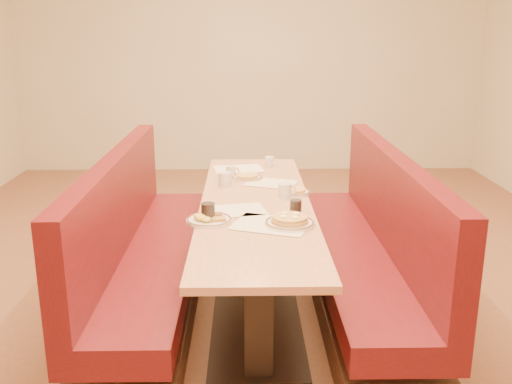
{
  "coord_description": "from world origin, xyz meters",
  "views": [
    {
      "loc": [
        -0.07,
        -3.48,
        1.81
      ],
      "look_at": [
        0.0,
        -0.11,
        0.85
      ],
      "focal_mm": 40.0,
      "sensor_mm": 36.0,
      "label": 1
    }
  ],
  "objects_px": {
    "eggs_plate": "(209,219)",
    "coffee_mug_c": "(270,162)",
    "diner_table": "(256,257)",
    "pancake_plate": "(290,221)",
    "coffee_mug_b": "(225,179)",
    "soda_tumbler_near": "(208,212)",
    "booth_left": "(144,260)",
    "soda_tumbler_mid": "(296,208)",
    "coffee_mug_a": "(285,190)",
    "coffee_mug_d": "(231,171)",
    "booth_right": "(366,258)"
  },
  "relations": [
    {
      "from": "coffee_mug_b",
      "to": "eggs_plate",
      "type": "bearing_deg",
      "value": -115.49
    },
    {
      "from": "booth_left",
      "to": "coffee_mug_a",
      "type": "distance_m",
      "value": 1.03
    },
    {
      "from": "coffee_mug_c",
      "to": "soda_tumbler_near",
      "type": "height_order",
      "value": "soda_tumbler_near"
    },
    {
      "from": "coffee_mug_a",
      "to": "coffee_mug_c",
      "type": "height_order",
      "value": "coffee_mug_a"
    },
    {
      "from": "diner_table",
      "to": "coffee_mug_a",
      "type": "distance_m",
      "value": 0.48
    },
    {
      "from": "coffee_mug_a",
      "to": "coffee_mug_d",
      "type": "bearing_deg",
      "value": 108.61
    },
    {
      "from": "eggs_plate",
      "to": "soda_tumbler_near",
      "type": "height_order",
      "value": "soda_tumbler_near"
    },
    {
      "from": "diner_table",
      "to": "pancake_plate",
      "type": "distance_m",
      "value": 0.63
    },
    {
      "from": "diner_table",
      "to": "pancake_plate",
      "type": "bearing_deg",
      "value": -67.72
    },
    {
      "from": "coffee_mug_b",
      "to": "booth_right",
      "type": "bearing_deg",
      "value": -44.01
    },
    {
      "from": "coffee_mug_c",
      "to": "coffee_mug_a",
      "type": "bearing_deg",
      "value": -64.81
    },
    {
      "from": "soda_tumbler_mid",
      "to": "pancake_plate",
      "type": "bearing_deg",
      "value": -105.59
    },
    {
      "from": "booth_left",
      "to": "pancake_plate",
      "type": "height_order",
      "value": "booth_left"
    },
    {
      "from": "coffee_mug_b",
      "to": "coffee_mug_c",
      "type": "xyz_separation_m",
      "value": [
        0.34,
        0.57,
        -0.01
      ]
    },
    {
      "from": "eggs_plate",
      "to": "booth_right",
      "type": "bearing_deg",
      "value": 20.85
    },
    {
      "from": "booth_left",
      "to": "soda_tumbler_near",
      "type": "bearing_deg",
      "value": -39.34
    },
    {
      "from": "soda_tumbler_near",
      "to": "diner_table",
      "type": "bearing_deg",
      "value": 52.94
    },
    {
      "from": "eggs_plate",
      "to": "coffee_mug_c",
      "type": "bearing_deg",
      "value": 73.25
    },
    {
      "from": "booth_right",
      "to": "coffee_mug_c",
      "type": "bearing_deg",
      "value": 121.34
    },
    {
      "from": "booth_left",
      "to": "coffee_mug_b",
      "type": "xyz_separation_m",
      "value": [
        0.53,
        0.41,
        0.44
      ]
    },
    {
      "from": "coffee_mug_d",
      "to": "booth_left",
      "type": "bearing_deg",
      "value": -139.76
    },
    {
      "from": "booth_right",
      "to": "eggs_plate",
      "type": "relative_size",
      "value": 9.53
    },
    {
      "from": "coffee_mug_a",
      "to": "soda_tumbler_near",
      "type": "distance_m",
      "value": 0.67
    },
    {
      "from": "booth_right",
      "to": "soda_tumbler_near",
      "type": "height_order",
      "value": "booth_right"
    },
    {
      "from": "eggs_plate",
      "to": "coffee_mug_c",
      "type": "xyz_separation_m",
      "value": [
        0.41,
        1.37,
        0.03
      ]
    },
    {
      "from": "booth_left",
      "to": "soda_tumbler_mid",
      "type": "distance_m",
      "value": 1.09
    },
    {
      "from": "diner_table",
      "to": "coffee_mug_a",
      "type": "xyz_separation_m",
      "value": [
        0.2,
        0.11,
        0.42
      ]
    },
    {
      "from": "pancake_plate",
      "to": "coffee_mug_d",
      "type": "height_order",
      "value": "coffee_mug_d"
    },
    {
      "from": "booth_right",
      "to": "eggs_plate",
      "type": "height_order",
      "value": "booth_right"
    },
    {
      "from": "pancake_plate",
      "to": "coffee_mug_b",
      "type": "relative_size",
      "value": 2.28
    },
    {
      "from": "coffee_mug_d",
      "to": "soda_tumbler_mid",
      "type": "distance_m",
      "value": 1.04
    },
    {
      "from": "coffee_mug_d",
      "to": "eggs_plate",
      "type": "bearing_deg",
      "value": -106.0
    },
    {
      "from": "booth_left",
      "to": "coffee_mug_c",
      "type": "distance_m",
      "value": 1.38
    },
    {
      "from": "pancake_plate",
      "to": "coffee_mug_a",
      "type": "distance_m",
      "value": 0.56
    },
    {
      "from": "booth_left",
      "to": "coffee_mug_b",
      "type": "bearing_deg",
      "value": 37.98
    },
    {
      "from": "coffee_mug_c",
      "to": "soda_tumbler_near",
      "type": "bearing_deg",
      "value": -85.91
    },
    {
      "from": "diner_table",
      "to": "booth_left",
      "type": "distance_m",
      "value": 0.73
    },
    {
      "from": "coffee_mug_b",
      "to": "coffee_mug_d",
      "type": "bearing_deg",
      "value": 61.74
    },
    {
      "from": "eggs_plate",
      "to": "coffee_mug_b",
      "type": "bearing_deg",
      "value": 84.93
    },
    {
      "from": "coffee_mug_c",
      "to": "booth_left",
      "type": "bearing_deg",
      "value": -110.3
    },
    {
      "from": "diner_table",
      "to": "coffee_mug_c",
      "type": "height_order",
      "value": "coffee_mug_c"
    },
    {
      "from": "eggs_plate",
      "to": "booth_left",
      "type": "bearing_deg",
      "value": 139.79
    },
    {
      "from": "diner_table",
      "to": "eggs_plate",
      "type": "distance_m",
      "value": 0.61
    },
    {
      "from": "diner_table",
      "to": "coffee_mug_a",
      "type": "height_order",
      "value": "coffee_mug_a"
    },
    {
      "from": "coffee_mug_b",
      "to": "pancake_plate",
      "type": "bearing_deg",
      "value": -85.95
    },
    {
      "from": "soda_tumbler_near",
      "to": "coffee_mug_c",
      "type": "bearing_deg",
      "value": 72.99
    },
    {
      "from": "diner_table",
      "to": "booth_right",
      "type": "distance_m",
      "value": 0.73
    },
    {
      "from": "eggs_plate",
      "to": "coffee_mug_b",
      "type": "relative_size",
      "value": 2.12
    },
    {
      "from": "coffee_mug_c",
      "to": "coffee_mug_d",
      "type": "relative_size",
      "value": 1.01
    },
    {
      "from": "coffee_mug_d",
      "to": "soda_tumbler_mid",
      "type": "relative_size",
      "value": 1.06
    }
  ]
}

